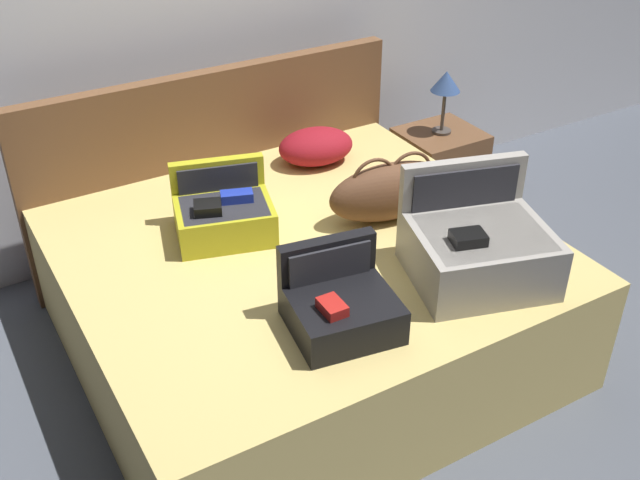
{
  "coord_description": "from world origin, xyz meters",
  "views": [
    {
      "loc": [
        -1.33,
        -2.01,
        2.35
      ],
      "look_at": [
        0.0,
        0.26,
        0.66
      ],
      "focal_mm": 42.66,
      "sensor_mm": 36.0,
      "label": 1
    }
  ],
  "objects_px": {
    "hard_case_medium": "(224,214)",
    "table_lamp": "(446,85)",
    "nightstand": "(437,174)",
    "pillow_near_headboard": "(316,146)",
    "bed": "(305,297)",
    "hard_case_large": "(478,248)",
    "hard_case_small": "(341,306)",
    "duffel_bag": "(391,191)"
  },
  "relations": [
    {
      "from": "hard_case_small",
      "to": "nightstand",
      "type": "bearing_deg",
      "value": 49.39
    },
    {
      "from": "nightstand",
      "to": "table_lamp",
      "type": "height_order",
      "value": "table_lamp"
    },
    {
      "from": "hard_case_medium",
      "to": "nightstand",
      "type": "xyz_separation_m",
      "value": [
        1.53,
        0.41,
        -0.4
      ]
    },
    {
      "from": "hard_case_small",
      "to": "pillow_near_headboard",
      "type": "xyz_separation_m",
      "value": [
        0.59,
        1.2,
        -0.0
      ]
    },
    {
      "from": "bed",
      "to": "table_lamp",
      "type": "xyz_separation_m",
      "value": [
        1.27,
        0.66,
        0.54
      ]
    },
    {
      "from": "hard_case_small",
      "to": "hard_case_large",
      "type": "bearing_deg",
      "value": 8.57
    },
    {
      "from": "duffel_bag",
      "to": "nightstand",
      "type": "bearing_deg",
      "value": 38.99
    },
    {
      "from": "hard_case_large",
      "to": "nightstand",
      "type": "height_order",
      "value": "hard_case_large"
    },
    {
      "from": "hard_case_large",
      "to": "hard_case_medium",
      "type": "xyz_separation_m",
      "value": [
        -0.74,
        0.81,
        -0.04
      ]
    },
    {
      "from": "bed",
      "to": "duffel_bag",
      "type": "bearing_deg",
      "value": 0.15
    },
    {
      "from": "bed",
      "to": "pillow_near_headboard",
      "type": "xyz_separation_m",
      "value": [
        0.44,
        0.65,
        0.37
      ]
    },
    {
      "from": "nightstand",
      "to": "table_lamp",
      "type": "bearing_deg",
      "value": 0.0
    },
    {
      "from": "nightstand",
      "to": "hard_case_small",
      "type": "bearing_deg",
      "value": -139.56
    },
    {
      "from": "duffel_bag",
      "to": "table_lamp",
      "type": "relative_size",
      "value": 1.72
    },
    {
      "from": "bed",
      "to": "pillow_near_headboard",
      "type": "relative_size",
      "value": 5.06
    },
    {
      "from": "hard_case_small",
      "to": "pillow_near_headboard",
      "type": "height_order",
      "value": "hard_case_small"
    },
    {
      "from": "hard_case_large",
      "to": "bed",
      "type": "bearing_deg",
      "value": 147.68
    },
    {
      "from": "hard_case_medium",
      "to": "hard_case_small",
      "type": "relative_size",
      "value": 1.16
    },
    {
      "from": "hard_case_medium",
      "to": "table_lamp",
      "type": "relative_size",
      "value": 1.36
    },
    {
      "from": "bed",
      "to": "table_lamp",
      "type": "distance_m",
      "value": 1.53
    },
    {
      "from": "hard_case_medium",
      "to": "duffel_bag",
      "type": "xyz_separation_m",
      "value": [
        0.71,
        -0.25,
        0.04
      ]
    },
    {
      "from": "hard_case_large",
      "to": "hard_case_medium",
      "type": "height_order",
      "value": "hard_case_large"
    },
    {
      "from": "hard_case_medium",
      "to": "table_lamp",
      "type": "xyz_separation_m",
      "value": [
        1.53,
        0.41,
        0.16
      ]
    },
    {
      "from": "hard_case_medium",
      "to": "duffel_bag",
      "type": "bearing_deg",
      "value": -4.09
    },
    {
      "from": "hard_case_large",
      "to": "table_lamp",
      "type": "xyz_separation_m",
      "value": [
        0.79,
        1.22,
        0.12
      ]
    },
    {
      "from": "bed",
      "to": "hard_case_medium",
      "type": "distance_m",
      "value": 0.53
    },
    {
      "from": "hard_case_small",
      "to": "bed",
      "type": "bearing_deg",
      "value": 83.2
    },
    {
      "from": "pillow_near_headboard",
      "to": "table_lamp",
      "type": "bearing_deg",
      "value": 0.75
    },
    {
      "from": "nightstand",
      "to": "hard_case_medium",
      "type": "bearing_deg",
      "value": -165.07
    },
    {
      "from": "pillow_near_headboard",
      "to": "table_lamp",
      "type": "xyz_separation_m",
      "value": [
        0.83,
        0.01,
        0.17
      ]
    },
    {
      "from": "hard_case_large",
      "to": "duffel_bag",
      "type": "xyz_separation_m",
      "value": [
        -0.03,
        0.56,
        -0.0
      ]
    },
    {
      "from": "hard_case_large",
      "to": "hard_case_small",
      "type": "bearing_deg",
      "value": -163.69
    },
    {
      "from": "hard_case_large",
      "to": "nightstand",
      "type": "distance_m",
      "value": 1.51
    },
    {
      "from": "hard_case_small",
      "to": "table_lamp",
      "type": "distance_m",
      "value": 1.88
    },
    {
      "from": "hard_case_medium",
      "to": "hard_case_small",
      "type": "height_order",
      "value": "hard_case_small"
    },
    {
      "from": "hard_case_small",
      "to": "table_lamp",
      "type": "bearing_deg",
      "value": 49.39
    },
    {
      "from": "hard_case_medium",
      "to": "nightstand",
      "type": "height_order",
      "value": "hard_case_medium"
    },
    {
      "from": "hard_case_large",
      "to": "table_lamp",
      "type": "height_order",
      "value": "hard_case_large"
    },
    {
      "from": "pillow_near_headboard",
      "to": "nightstand",
      "type": "height_order",
      "value": "pillow_near_headboard"
    },
    {
      "from": "duffel_bag",
      "to": "hard_case_small",
      "type": "bearing_deg",
      "value": -137.69
    },
    {
      "from": "hard_case_medium",
      "to": "hard_case_small",
      "type": "bearing_deg",
      "value": -67.18
    },
    {
      "from": "duffel_bag",
      "to": "table_lamp",
      "type": "distance_m",
      "value": 1.06
    }
  ]
}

